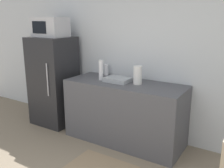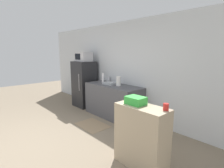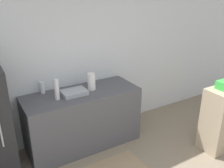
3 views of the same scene
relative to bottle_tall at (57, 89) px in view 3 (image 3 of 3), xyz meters
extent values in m
cube|color=silver|center=(0.50, 0.42, 0.26)|extent=(8.00, 0.06, 2.60)
cylinder|color=#B7B7BC|center=(-0.80, -0.31, -0.19)|extent=(0.02, 0.02, 0.52)
cube|color=#4C4C51|center=(0.38, 0.04, -0.59)|extent=(1.72, 0.68, 0.89)
cube|color=#9EA3A8|center=(0.26, 0.04, -0.12)|extent=(0.36, 0.26, 0.06)
cylinder|color=silver|center=(0.00, 0.00, 0.00)|extent=(0.07, 0.07, 0.30)
cylinder|color=silver|center=(-0.11, 0.31, -0.06)|extent=(0.07, 0.07, 0.18)
cylinder|color=white|center=(0.56, 0.07, -0.02)|extent=(0.12, 0.12, 0.25)
camera|label=1|loc=(2.04, -2.95, 0.74)|focal=40.00mm
camera|label=2|loc=(3.83, -3.13, 0.74)|focal=28.00mm
camera|label=3|loc=(-0.95, -3.08, 1.35)|focal=40.00mm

